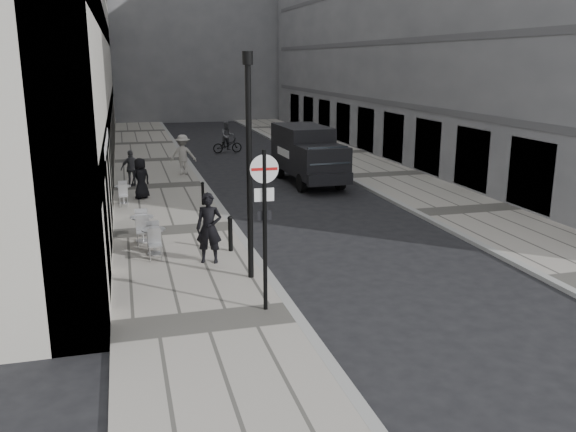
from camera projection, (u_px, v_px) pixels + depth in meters
name	position (u px, v px, depth m)	size (l,w,h in m)	color
ground	(334.00, 374.00, 11.23)	(120.00, 120.00, 0.00)	black
sidewalk	(160.00, 187.00, 27.54)	(4.00, 60.00, 0.12)	gray
far_sidewalk	(384.00, 175.00, 30.34)	(4.00, 60.00, 0.12)	gray
building_far	(165.00, 5.00, 61.23)	(24.00, 16.00, 22.00)	slate
walking_man	(209.00, 228.00, 16.84)	(0.72, 0.47, 1.98)	black
sign_post	(265.00, 209.00, 13.28)	(0.63, 0.10, 3.65)	black
lamppost	(249.00, 156.00, 15.12)	(0.26, 0.26, 5.71)	black
bollard_near	(230.00, 235.00, 17.97)	(0.13, 0.13, 1.00)	black
bollard_far	(203.00, 194.00, 23.77)	(0.11, 0.11, 0.85)	black
panel_van	(307.00, 152.00, 28.39)	(2.23, 5.62, 2.62)	black
cyclist	(227.00, 141.00, 37.90)	(1.86, 0.76, 1.96)	black
pedestrian_a	(132.00, 168.00, 27.20)	(0.95, 0.40, 1.63)	#4C4C51
pedestrian_b	(183.00, 155.00, 30.00)	(1.27, 0.73, 1.97)	#A9A39C
pedestrian_c	(141.00, 178.00, 24.79)	(0.81, 0.53, 1.67)	black
cafe_table_near	(123.00, 193.00, 24.00)	(0.64, 1.45, 0.83)	silver
cafe_table_mid	(154.00, 239.00, 17.69)	(0.69, 1.55, 0.89)	#B0B1B3
cafe_table_far	(142.00, 227.00, 18.93)	(0.73, 1.64, 0.93)	silver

